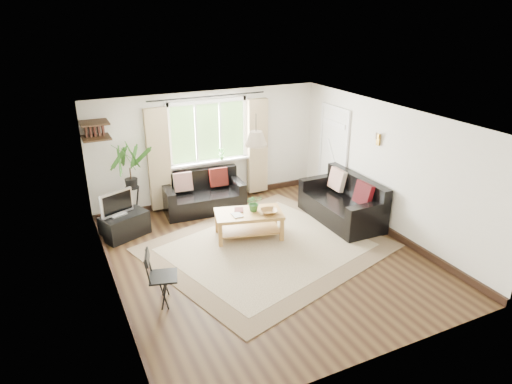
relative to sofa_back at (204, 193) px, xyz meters
name	(u,v)px	position (x,y,z in m)	size (l,w,h in m)	color
floor	(266,256)	(0.31, -2.28, -0.38)	(5.50, 5.50, 0.00)	black
ceiling	(267,119)	(0.31, -2.28, 2.02)	(5.50, 5.50, 0.00)	white
wall_back	(208,148)	(0.31, 0.47, 0.82)	(5.00, 0.02, 2.40)	silver
wall_front	(378,276)	(0.31, -5.03, 0.82)	(5.00, 0.02, 2.40)	silver
wall_left	(107,221)	(-2.19, -2.28, 0.82)	(0.02, 5.50, 2.40)	silver
wall_right	(388,170)	(2.81, -2.28, 0.82)	(0.02, 5.50, 2.40)	silver
rug	(267,247)	(0.46, -2.01, -0.37)	(3.78, 3.24, 0.02)	beige
window	(208,132)	(0.31, 0.43, 1.17)	(2.50, 0.16, 2.16)	white
door	(333,155)	(2.78, -0.58, 0.62)	(0.06, 0.96, 2.06)	silver
corner_shelf	(95,130)	(-1.94, 0.22, 1.51)	(0.50, 0.50, 0.34)	black
pendant_lamp	(256,135)	(0.31, -1.88, 1.67)	(0.36, 0.36, 0.54)	beige
wall_sconce	(377,138)	(2.74, -1.98, 1.36)	(0.12, 0.12, 0.28)	beige
sofa_back	(204,193)	(0.00, 0.00, 0.00)	(1.63, 0.82, 0.77)	black
sofa_right	(341,201)	(2.30, -1.64, 0.04)	(0.90, 1.81, 0.85)	black
coffee_table	(249,225)	(0.35, -1.50, -0.13)	(1.22, 0.67, 0.50)	olive
table_plant	(254,203)	(0.47, -1.47, 0.27)	(0.29, 0.25, 0.32)	#2E6227
bowl	(269,212)	(0.66, -1.69, 0.15)	(0.31, 0.31, 0.08)	brown
book_a	(233,216)	(0.02, -1.52, 0.12)	(0.17, 0.23, 0.02)	silver
book_b	(234,210)	(0.14, -1.30, 0.13)	(0.16, 0.22, 0.02)	#5A2924
tv_stand	(125,225)	(-1.72, -0.48, -0.16)	(0.83, 0.47, 0.45)	black
tv	(117,203)	(-1.81, -0.48, 0.31)	(0.64, 0.21, 0.49)	#A5A5AA
palm_stand	(132,184)	(-1.42, 0.10, 0.41)	(0.62, 0.62, 1.58)	black
folding_chair	(163,277)	(-1.59, -2.81, 0.03)	(0.43, 0.43, 0.83)	black
sill_plant	(222,154)	(0.56, 0.35, 0.68)	(0.14, 0.10, 0.27)	#2D6023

